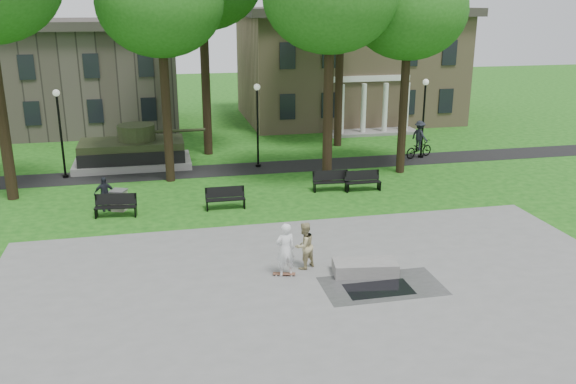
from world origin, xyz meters
name	(u,v)px	position (x,y,z in m)	size (l,w,h in m)	color
ground	(299,249)	(0.00, 0.00, 0.00)	(120.00, 120.00, 0.00)	#164B11
plaza	(337,311)	(0.00, -5.00, 0.01)	(22.00, 16.00, 0.02)	gray
footpath	(250,169)	(0.00, 12.00, 0.01)	(44.00, 2.60, 0.01)	black
building_right	(347,63)	(10.00, 26.00, 4.34)	(17.00, 12.00, 8.60)	#9E8460
building_left	(71,79)	(-11.00, 26.50, 3.60)	(15.00, 10.00, 7.20)	#4C443D
tree_1	(160,4)	(-4.50, 10.50, 8.95)	(6.20, 6.20, 11.63)	black
tree_3	(409,11)	(8.00, 9.50, 8.60)	(6.00, 6.00, 11.19)	black
lamp_left	(60,127)	(-10.00, 12.30, 2.79)	(0.36, 0.36, 4.73)	black
lamp_mid	(257,119)	(0.50, 12.30, 2.79)	(0.36, 0.36, 4.73)	black
lamp_right	(424,112)	(10.50, 12.30, 2.79)	(0.36, 0.36, 4.73)	black
tank_monument	(133,151)	(-6.46, 14.00, 0.86)	(7.45, 3.40, 2.40)	gray
puddle	(379,289)	(1.78, -3.89, 0.02)	(2.20, 1.20, 0.00)	black
concrete_block	(365,267)	(1.73, -2.63, 0.24)	(2.20, 1.00, 0.45)	gray
skateboard	(284,274)	(-1.05, -2.19, 0.06)	(0.78, 0.20, 0.07)	brown
skateboarder	(285,250)	(-1.01, -2.19, 0.98)	(0.70, 0.46, 1.91)	white
friend_watching	(304,246)	(-0.23, -1.72, 0.87)	(0.83, 0.64, 1.70)	tan
pedestrian_walker	(104,194)	(-7.54, 6.29, 0.79)	(0.93, 0.39, 1.59)	#20232B
cyclist	(419,143)	(10.38, 12.38, 0.92)	(2.18, 1.45, 2.25)	black
park_bench_0	(116,205)	(-7.03, 5.38, 0.52)	(1.84, 0.71, 1.00)	black
park_bench_1	(225,197)	(-2.19, 5.42, 0.52)	(1.80, 0.53, 1.00)	black
park_bench_2	(331,180)	(3.28, 7.05, 0.52)	(1.82, 0.62, 1.00)	black
park_bench_3	(362,180)	(4.84, 6.71, 0.52)	(1.80, 0.54, 1.00)	black
trash_bin	(119,200)	(-6.92, 6.20, 0.49)	(0.86, 0.86, 0.96)	#A29985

